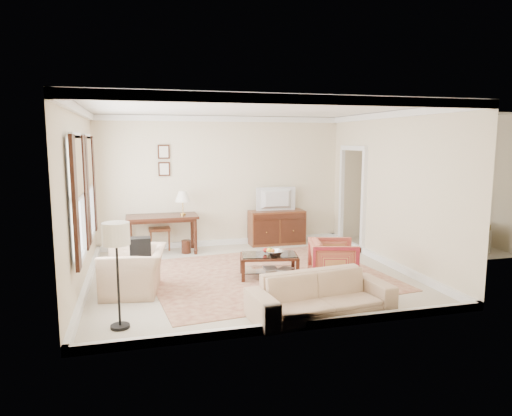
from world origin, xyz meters
name	(u,v)px	position (x,y,z in m)	size (l,w,h in m)	color
room_shell	(249,134)	(0.00, 0.00, 2.47)	(5.51, 5.01, 2.91)	beige
annex_bedroom	(430,231)	(4.49, 1.15, 0.34)	(3.00, 2.70, 2.90)	beige
window_front	(77,198)	(-2.70, -0.70, 1.55)	(0.12, 1.56, 1.80)	#CCB284
window_rear	(88,187)	(-2.70, 0.90, 1.55)	(0.12, 1.56, 1.80)	#CCB284
doorway	(352,199)	(2.71, 1.50, 1.08)	(0.10, 1.12, 2.25)	white
rug	(266,275)	(0.29, -0.09, 0.01)	(3.96, 3.40, 0.01)	maroon
writing_desk	(162,221)	(-1.38, 2.03, 0.70)	(1.47, 0.74, 0.80)	#3A1B10
desk_chair	(159,226)	(-1.43, 2.38, 0.53)	(0.45, 0.45, 1.05)	brown
desk_lamp	(183,203)	(-0.94, 2.03, 1.05)	(0.32, 0.32, 0.50)	silver
framed_prints	(164,160)	(-1.28, 2.47, 1.94)	(0.25, 0.04, 0.68)	#3A1B10
sideboard	(277,227)	(1.20, 2.23, 0.39)	(1.26, 0.49, 0.78)	brown
tv	(277,192)	(1.20, 2.21, 1.22)	(0.88, 0.50, 0.12)	black
coffee_table	(269,260)	(0.29, -0.22, 0.31)	(1.07, 0.75, 0.42)	#3A1B10
fruit_bowl	(275,252)	(0.37, -0.29, 0.47)	(0.42, 0.42, 0.10)	silver
book_a	(264,268)	(0.21, -0.22, 0.16)	(0.28, 0.04, 0.38)	brown
book_b	(280,268)	(0.47, -0.26, 0.16)	(0.28, 0.03, 0.38)	brown
striped_armchair	(333,259)	(1.28, -0.69, 0.39)	(0.76, 0.71, 0.78)	maroon
club_armchair	(134,263)	(-1.96, -0.43, 0.47)	(1.07, 0.69, 0.93)	#CEAD8B
backpack	(140,248)	(-1.86, -0.45, 0.71)	(0.32, 0.22, 0.40)	black
sofa	(321,288)	(0.48, -2.08, 0.38)	(1.96, 0.57, 0.77)	#CEAD8B
floor_lamp	(116,242)	(-2.15, -1.82, 1.12)	(0.34, 0.34, 1.36)	black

